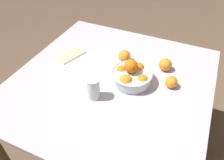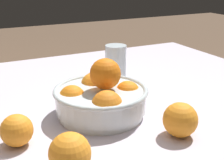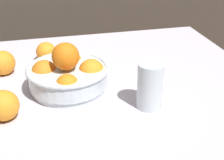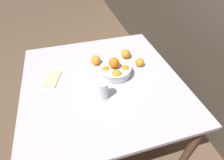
{
  "view_description": "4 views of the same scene",
  "coord_description": "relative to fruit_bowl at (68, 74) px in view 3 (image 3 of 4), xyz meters",
  "views": [
    {
      "loc": [
        0.92,
        0.42,
        1.67
      ],
      "look_at": [
        0.08,
        0.04,
        0.86
      ],
      "focal_mm": 35.0,
      "sensor_mm": 36.0,
      "label": 1
    },
    {
      "loc": [
        -0.72,
        0.43,
        1.15
      ],
      "look_at": [
        0.11,
        0.02,
        0.82
      ],
      "focal_mm": 50.0,
      "sensor_mm": 36.0,
      "label": 2
    },
    {
      "loc": [
        -0.1,
        -0.73,
        1.26
      ],
      "look_at": [
        0.09,
        0.03,
        0.84
      ],
      "focal_mm": 50.0,
      "sensor_mm": 36.0,
      "label": 3
    },
    {
      "loc": [
        0.98,
        -0.2,
        1.69
      ],
      "look_at": [
        0.09,
        0.06,
        0.84
      ],
      "focal_mm": 28.0,
      "sensor_mm": 36.0,
      "label": 4
    }
  ],
  "objects": [
    {
      "name": "orange_loose_front",
      "position": [
        -0.18,
        -0.12,
        -0.01
      ],
      "size": [
        0.08,
        0.08,
        0.08
      ],
      "primitive_type": "sphere",
      "color": "orange",
      "rests_on": "dining_table"
    },
    {
      "name": "fruit_bowl",
      "position": [
        0.0,
        0.0,
        0.0
      ],
      "size": [
        0.25,
        0.25,
        0.16
      ],
      "color": "silver",
      "rests_on": "dining_table"
    },
    {
      "name": "orange_loose_aside",
      "position": [
        -0.2,
        0.16,
        -0.01
      ],
      "size": [
        0.08,
        0.08,
        0.08
      ],
      "primitive_type": "sphere",
      "color": "orange",
      "rests_on": "dining_table"
    },
    {
      "name": "juice_glass",
      "position": [
        0.21,
        -0.15,
        0.01
      ],
      "size": [
        0.07,
        0.07,
        0.13
      ],
      "color": "#F4A314",
      "rests_on": "dining_table"
    },
    {
      "name": "dining_table",
      "position": [
        0.03,
        -0.12,
        -0.12
      ],
      "size": [
        1.21,
        1.19,
        0.78
      ],
      "color": "silver",
      "rests_on": "ground_plane"
    },
    {
      "name": "orange_loose_near_bowl",
      "position": [
        -0.06,
        0.23,
        -0.01
      ],
      "size": [
        0.07,
        0.07,
        0.07
      ],
      "primitive_type": "sphere",
      "color": "orange",
      "rests_on": "dining_table"
    }
  ]
}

